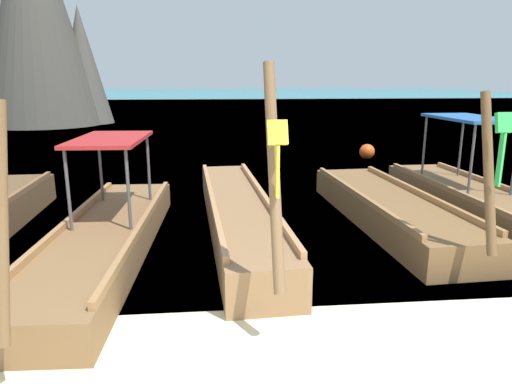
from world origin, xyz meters
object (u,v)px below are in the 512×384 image
at_px(mooring_buoy_near, 367,152).
at_px(longtail_boat_yellow_ribbon, 238,214).
at_px(longtail_boat_red_ribbon, 105,237).
at_px(longtail_boat_green_ribbon, 389,209).
at_px(karst_rock, 39,13).
at_px(longtail_boat_turquoise_ribbon, 483,202).

bearing_deg(mooring_buoy_near, longtail_boat_yellow_ribbon, -123.73).
distance_m(longtail_boat_red_ribbon, longtail_boat_green_ribbon, 5.14).
height_order(longtail_boat_green_ribbon, karst_rock, karst_rock).
distance_m(longtail_boat_green_ribbon, mooring_buoy_near, 7.33).
distance_m(longtail_boat_green_ribbon, longtail_boat_turquoise_ribbon, 2.00).
bearing_deg(mooring_buoy_near, longtail_boat_turquoise_ribbon, -89.60).
xyz_separation_m(longtail_boat_yellow_ribbon, mooring_buoy_near, (4.82, 7.22, -0.05)).
height_order(longtail_boat_red_ribbon, longtail_boat_green_ribbon, longtail_boat_green_ribbon).
bearing_deg(longtail_boat_red_ribbon, mooring_buoy_near, 49.88).
xyz_separation_m(karst_rock, mooring_buoy_near, (14.92, -13.83, -6.06)).
bearing_deg(longtail_boat_red_ribbon, longtail_boat_yellow_ribbon, 25.70).
height_order(longtail_boat_green_ribbon, longtail_boat_turquoise_ribbon, longtail_boat_green_ribbon).
height_order(longtail_boat_yellow_ribbon, karst_rock, karst_rock).
bearing_deg(mooring_buoy_near, karst_rock, 137.17).
bearing_deg(karst_rock, longtail_boat_green_ribbon, -58.16).
xyz_separation_m(longtail_boat_green_ribbon, karst_rock, (-12.97, 20.90, 6.03)).
bearing_deg(mooring_buoy_near, longtail_boat_green_ribbon, -105.39).
bearing_deg(longtail_boat_yellow_ribbon, longtail_boat_turquoise_ribbon, 4.02).
bearing_deg(longtail_boat_yellow_ribbon, karst_rock, 115.63).
bearing_deg(longtail_boat_yellow_ribbon, longtail_boat_red_ribbon, -154.30).
height_order(longtail_boat_red_ribbon, mooring_buoy_near, longtail_boat_red_ribbon).
xyz_separation_m(longtail_boat_yellow_ribbon, longtail_boat_turquoise_ribbon, (4.87, 0.34, 0.00)).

